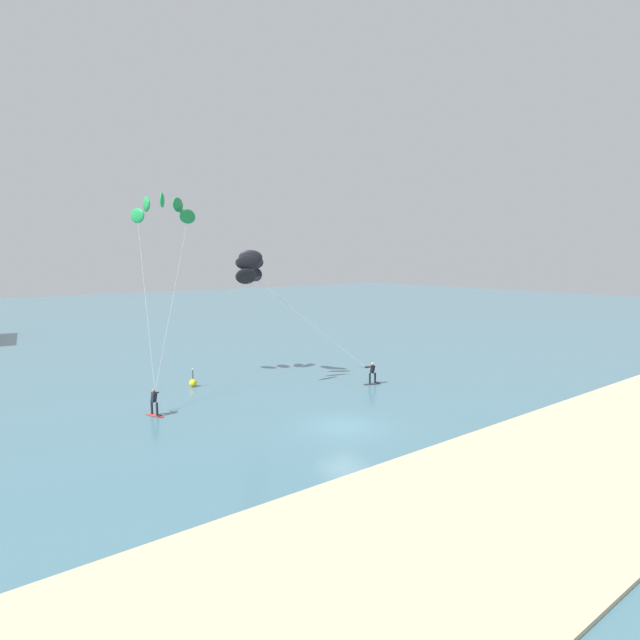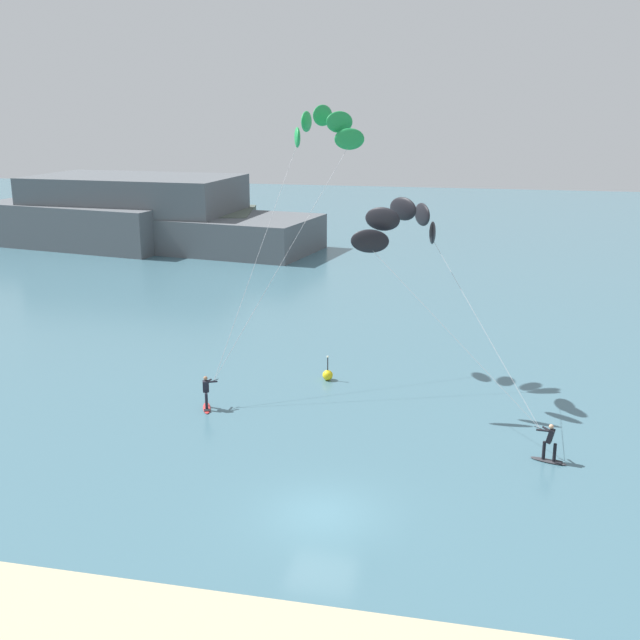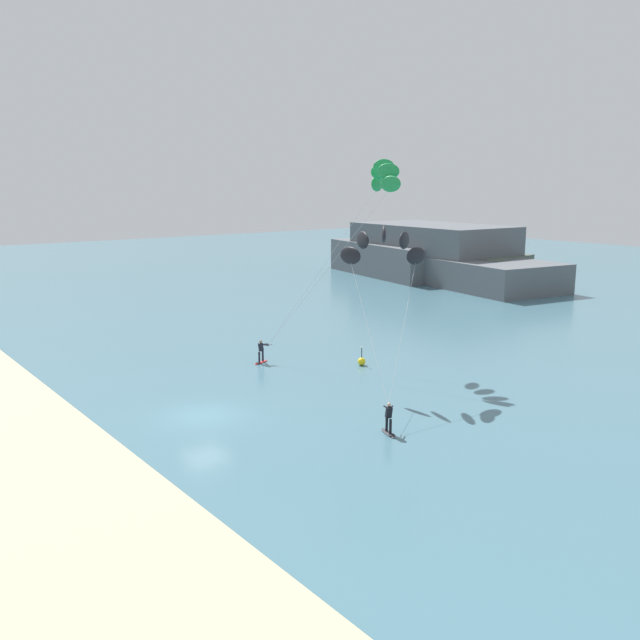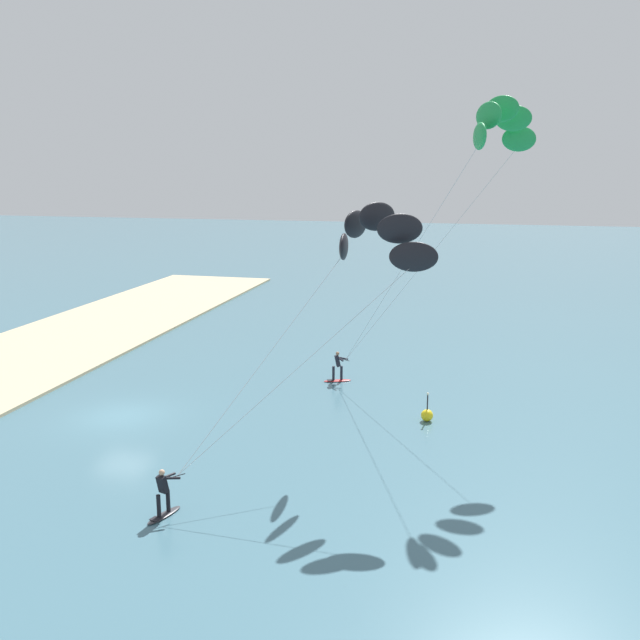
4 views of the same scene
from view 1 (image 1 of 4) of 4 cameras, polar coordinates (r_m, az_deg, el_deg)
ground_plane at (r=30.32m, az=2.59°, el=-11.57°), size 240.00×240.00×0.00m
sand_strip at (r=23.78m, az=20.80°, el=-17.17°), size 80.00×10.90×0.16m
kitesurfer_nearshore at (r=40.94m, az=-16.88°, el=10.85°), size 6.93×10.26×14.37m
kitesurfer_mid_water at (r=39.35m, az=-7.05°, el=5.33°), size 9.99×8.79×10.13m
marker_buoy at (r=40.26m, az=-13.70°, el=-6.67°), size 0.56×0.56×1.38m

